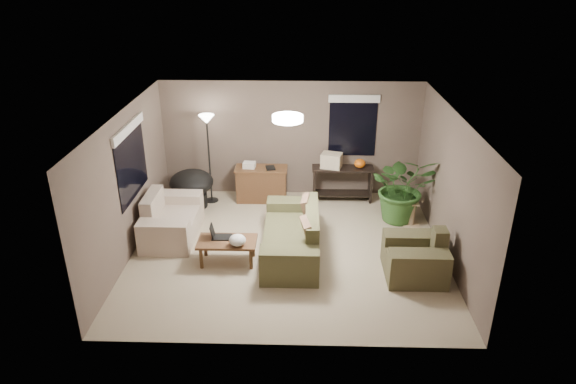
{
  "coord_description": "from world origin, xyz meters",
  "views": [
    {
      "loc": [
        0.24,
        -7.97,
        4.77
      ],
      "look_at": [
        0.0,
        0.2,
        1.05
      ],
      "focal_mm": 32.0,
      "sensor_mm": 36.0,
      "label": 1
    }
  ],
  "objects_px": {
    "cat_scratching_post": "(411,216)",
    "loveseat": "(170,221)",
    "desk": "(262,184)",
    "console_table": "(342,181)",
    "armchair": "(416,259)",
    "main_sofa": "(293,238)",
    "floor_lamp": "(207,130)",
    "coffee_table": "(227,244)",
    "papasan_chair": "(192,186)",
    "houseplant": "(402,194)"
  },
  "relations": [
    {
      "from": "armchair",
      "to": "cat_scratching_post",
      "type": "relative_size",
      "value": 2.0
    },
    {
      "from": "main_sofa",
      "to": "desk",
      "type": "height_order",
      "value": "main_sofa"
    },
    {
      "from": "cat_scratching_post",
      "to": "main_sofa",
      "type": "bearing_deg",
      "value": -154.66
    },
    {
      "from": "coffee_table",
      "to": "loveseat",
      "type": "bearing_deg",
      "value": 142.71
    },
    {
      "from": "papasan_chair",
      "to": "cat_scratching_post",
      "type": "height_order",
      "value": "papasan_chair"
    },
    {
      "from": "loveseat",
      "to": "coffee_table",
      "type": "distance_m",
      "value": 1.5
    },
    {
      "from": "coffee_table",
      "to": "papasan_chair",
      "type": "distance_m",
      "value": 2.4
    },
    {
      "from": "cat_scratching_post",
      "to": "desk",
      "type": "bearing_deg",
      "value": 160.14
    },
    {
      "from": "console_table",
      "to": "houseplant",
      "type": "height_order",
      "value": "houseplant"
    },
    {
      "from": "papasan_chair",
      "to": "houseplant",
      "type": "distance_m",
      "value": 4.3
    },
    {
      "from": "loveseat",
      "to": "console_table",
      "type": "xyz_separation_m",
      "value": [
        3.32,
        1.67,
        0.14
      ]
    },
    {
      "from": "armchair",
      "to": "cat_scratching_post",
      "type": "bearing_deg",
      "value": 81.21
    },
    {
      "from": "main_sofa",
      "to": "cat_scratching_post",
      "type": "xyz_separation_m",
      "value": [
        2.28,
        1.08,
        -0.08
      ]
    },
    {
      "from": "armchair",
      "to": "coffee_table",
      "type": "relative_size",
      "value": 1.0
    },
    {
      "from": "main_sofa",
      "to": "loveseat",
      "type": "bearing_deg",
      "value": 166.33
    },
    {
      "from": "coffee_table",
      "to": "console_table",
      "type": "distance_m",
      "value": 3.34
    },
    {
      "from": "desk",
      "to": "houseplant",
      "type": "height_order",
      "value": "houseplant"
    },
    {
      "from": "loveseat",
      "to": "cat_scratching_post",
      "type": "height_order",
      "value": "loveseat"
    },
    {
      "from": "armchair",
      "to": "houseplant",
      "type": "distance_m",
      "value": 1.98
    },
    {
      "from": "console_table",
      "to": "armchair",
      "type": "bearing_deg",
      "value": -70.59
    },
    {
      "from": "loveseat",
      "to": "console_table",
      "type": "distance_m",
      "value": 3.72
    },
    {
      "from": "main_sofa",
      "to": "houseplant",
      "type": "xyz_separation_m",
      "value": [
        2.12,
        1.33,
        0.26
      ]
    },
    {
      "from": "loveseat",
      "to": "desk",
      "type": "height_order",
      "value": "loveseat"
    },
    {
      "from": "armchair",
      "to": "desk",
      "type": "xyz_separation_m",
      "value": [
        -2.74,
        2.8,
        0.08
      ]
    },
    {
      "from": "armchair",
      "to": "papasan_chair",
      "type": "bearing_deg",
      "value": 149.51
    },
    {
      "from": "coffee_table",
      "to": "console_table",
      "type": "xyz_separation_m",
      "value": [
        2.13,
        2.58,
        0.08
      ]
    },
    {
      "from": "main_sofa",
      "to": "desk",
      "type": "distance_m",
      "value": 2.29
    },
    {
      "from": "armchair",
      "to": "desk",
      "type": "height_order",
      "value": "armchair"
    },
    {
      "from": "cat_scratching_post",
      "to": "armchair",
      "type": "bearing_deg",
      "value": -98.79
    },
    {
      "from": "coffee_table",
      "to": "desk",
      "type": "relative_size",
      "value": 0.91
    },
    {
      "from": "main_sofa",
      "to": "armchair",
      "type": "bearing_deg",
      "value": -17.51
    },
    {
      "from": "armchair",
      "to": "cat_scratching_post",
      "type": "height_order",
      "value": "armchair"
    },
    {
      "from": "console_table",
      "to": "main_sofa",
      "type": "bearing_deg",
      "value": -114.3
    },
    {
      "from": "coffee_table",
      "to": "cat_scratching_post",
      "type": "bearing_deg",
      "value": 22.77
    },
    {
      "from": "papasan_chair",
      "to": "houseplant",
      "type": "bearing_deg",
      "value": -6.53
    },
    {
      "from": "desk",
      "to": "console_table",
      "type": "distance_m",
      "value": 1.73
    },
    {
      "from": "armchair",
      "to": "papasan_chair",
      "type": "xyz_separation_m",
      "value": [
        -4.17,
        2.45,
        0.17
      ]
    },
    {
      "from": "console_table",
      "to": "floor_lamp",
      "type": "distance_m",
      "value": 3.04
    },
    {
      "from": "main_sofa",
      "to": "floor_lamp",
      "type": "bearing_deg",
      "value": 130.7
    },
    {
      "from": "coffee_table",
      "to": "floor_lamp",
      "type": "distance_m",
      "value": 2.82
    },
    {
      "from": "coffee_table",
      "to": "floor_lamp",
      "type": "xyz_separation_m",
      "value": [
        -0.68,
        2.44,
        1.24
      ]
    },
    {
      "from": "cat_scratching_post",
      "to": "loveseat",
      "type": "bearing_deg",
      "value": -173.57
    },
    {
      "from": "coffee_table",
      "to": "console_table",
      "type": "bearing_deg",
      "value": 50.48
    },
    {
      "from": "desk",
      "to": "cat_scratching_post",
      "type": "relative_size",
      "value": 2.2
    },
    {
      "from": "loveseat",
      "to": "console_table",
      "type": "height_order",
      "value": "loveseat"
    },
    {
      "from": "papasan_chair",
      "to": "houseplant",
      "type": "xyz_separation_m",
      "value": [
        4.27,
        -0.49,
        0.09
      ]
    },
    {
      "from": "main_sofa",
      "to": "papasan_chair",
      "type": "xyz_separation_m",
      "value": [
        -2.15,
        1.82,
        0.17
      ]
    },
    {
      "from": "desk",
      "to": "cat_scratching_post",
      "type": "bearing_deg",
      "value": -19.86
    },
    {
      "from": "console_table",
      "to": "desk",
      "type": "bearing_deg",
      "value": -177.88
    },
    {
      "from": "console_table",
      "to": "coffee_table",
      "type": "bearing_deg",
      "value": -129.52
    }
  ]
}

